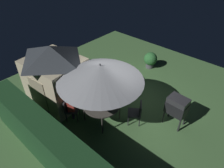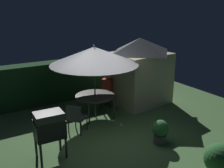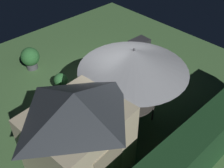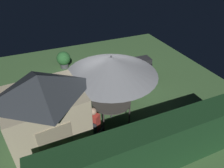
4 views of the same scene
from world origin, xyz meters
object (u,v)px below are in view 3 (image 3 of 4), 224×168
(potted_plant_by_grill, at_px, (30,58))
(chair_far_side, at_px, (136,80))
(bbq_grill, at_px, (139,49))
(chair_near_shed, at_px, (126,138))
(person_in_red, at_px, (127,129))
(patio_table, at_px, (131,102))
(patio_umbrella, at_px, (133,60))
(garden_shed, at_px, (79,136))
(potted_plant_by_shed, at_px, (61,82))

(potted_plant_by_grill, bearing_deg, chair_far_side, 115.99)
(bbq_grill, relative_size, chair_near_shed, 1.33)
(bbq_grill, bearing_deg, potted_plant_by_grill, -44.13)
(bbq_grill, distance_m, person_in_red, 3.70)
(chair_near_shed, relative_size, potted_plant_by_grill, 1.07)
(bbq_grill, bearing_deg, patio_table, 37.47)
(patio_table, bearing_deg, patio_umbrella, -97.13)
(potted_plant_by_grill, bearing_deg, chair_near_shed, 87.68)
(patio_umbrella, distance_m, chair_near_shed, 1.96)
(bbq_grill, relative_size, person_in_red, 0.95)
(potted_plant_by_grill, bearing_deg, garden_shed, 73.65)
(person_in_red, bearing_deg, potted_plant_by_grill, -91.57)
(chair_far_side, xyz_separation_m, person_in_red, (1.87, 1.41, 0.26))
(garden_shed, distance_m, patio_umbrella, 2.28)
(chair_near_shed, xyz_separation_m, chair_far_side, (-1.94, -1.46, 0.00))
(patio_umbrella, relative_size, person_in_red, 2.24)
(patio_umbrella, xyz_separation_m, chair_near_shed, (0.92, 0.73, -1.57))
(chair_far_side, xyz_separation_m, potted_plant_by_grill, (1.73, -3.56, -0.06))
(garden_shed, relative_size, potted_plant_by_shed, 3.68)
(patio_table, distance_m, potted_plant_by_grill, 4.36)
(patio_umbrella, height_order, potted_plant_by_shed, patio_umbrella)
(potted_plant_by_shed, distance_m, potted_plant_by_grill, 1.83)
(patio_umbrella, distance_m, potted_plant_by_shed, 3.08)
(chair_far_side, xyz_separation_m, potted_plant_by_shed, (1.70, -1.73, -0.16))
(person_in_red, bearing_deg, bbq_grill, -142.29)
(patio_umbrella, distance_m, potted_plant_by_grill, 4.64)
(patio_umbrella, bearing_deg, potted_plant_by_grill, -80.50)
(chair_near_shed, xyz_separation_m, potted_plant_by_grill, (-0.20, -5.02, -0.06))
(garden_shed, height_order, potted_plant_by_shed, garden_shed)
(chair_near_shed, relative_size, chair_far_side, 1.00)
(garden_shed, bearing_deg, patio_umbrella, -169.78)
(bbq_grill, bearing_deg, chair_far_side, 38.94)
(patio_umbrella, relative_size, bbq_grill, 2.35)
(potted_plant_by_grill, bearing_deg, bbq_grill, 135.87)
(chair_near_shed, bearing_deg, chair_far_side, -142.96)
(patio_umbrella, distance_m, chair_far_side, 2.01)
(potted_plant_by_shed, bearing_deg, chair_near_shed, 85.70)
(chair_near_shed, xyz_separation_m, potted_plant_by_shed, (-0.24, -3.19, -0.16))
(patio_table, height_order, chair_near_shed, chair_near_shed)
(garden_shed, height_order, chair_far_side, garden_shed)
(patio_umbrella, bearing_deg, garden_shed, 10.22)
(patio_table, height_order, bbq_grill, bbq_grill)
(garden_shed, height_order, patio_umbrella, garden_shed)
(patio_umbrella, relative_size, potted_plant_by_shed, 4.19)
(garden_shed, height_order, bbq_grill, garden_shed)
(patio_umbrella, xyz_separation_m, chair_far_side, (-1.02, -0.73, -1.57))
(patio_umbrella, bearing_deg, potted_plant_by_shed, -74.54)
(potted_plant_by_grill, bearing_deg, person_in_red, 88.43)
(garden_shed, relative_size, person_in_red, 1.96)
(bbq_grill, xyz_separation_m, potted_plant_by_shed, (2.75, -0.88, -0.48))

